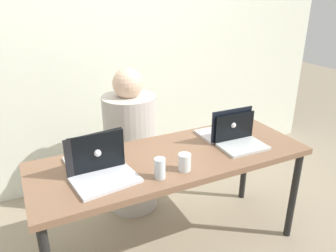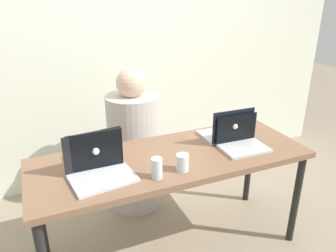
{
  "view_description": "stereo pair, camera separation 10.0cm",
  "coord_description": "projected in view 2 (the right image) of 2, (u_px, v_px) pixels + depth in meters",
  "views": [
    {
      "loc": [
        -0.84,
        -1.64,
        1.7
      ],
      "look_at": [
        0.0,
        0.06,
        0.91
      ],
      "focal_mm": 35.0,
      "sensor_mm": 36.0,
      "label": 1
    },
    {
      "loc": [
        -0.75,
        -1.69,
        1.7
      ],
      "look_at": [
        0.0,
        0.06,
        0.91
      ],
      "focal_mm": 35.0,
      "sensor_mm": 36.0,
      "label": 2
    }
  ],
  "objects": [
    {
      "name": "person_at_center",
      "position": [
        134.0,
        148.0,
        2.64
      ],
      "size": [
        0.44,
        0.44,
        1.18
      ],
      "rotation": [
        0.0,
        0.0,
        3.22
      ],
      "color": "#BAB4AC",
      "rests_on": "ground"
    },
    {
      "name": "laptop_front_right",
      "position": [
        241.0,
        141.0,
        2.17
      ],
      "size": [
        0.31,
        0.24,
        0.21
      ],
      "rotation": [
        0.0,
        0.0,
        -0.03
      ],
      "color": "silver",
      "rests_on": "desk"
    },
    {
      "name": "water_glass_left",
      "position": [
        157.0,
        169.0,
        1.81
      ],
      "size": [
        0.06,
        0.06,
        0.12
      ],
      "color": "silver",
      "rests_on": "desk"
    },
    {
      "name": "laptop_front_left",
      "position": [
        99.0,
        168.0,
        1.83
      ],
      "size": [
        0.37,
        0.3,
        0.24
      ],
      "rotation": [
        0.0,
        0.0,
        0.13
      ],
      "color": "silver",
      "rests_on": "desk"
    },
    {
      "name": "laptop_back_right",
      "position": [
        226.0,
        131.0,
        2.3
      ],
      "size": [
        0.32,
        0.28,
        0.24
      ],
      "rotation": [
        0.0,
        0.0,
        3.12
      ],
      "color": "silver",
      "rests_on": "desk"
    },
    {
      "name": "water_glass_center",
      "position": [
        182.0,
        164.0,
        1.89
      ],
      "size": [
        0.07,
        0.07,
        0.1
      ],
      "color": "white",
      "rests_on": "desk"
    },
    {
      "name": "laptop_back_left",
      "position": [
        93.0,
        156.0,
        1.95
      ],
      "size": [
        0.32,
        0.29,
        0.25
      ],
      "rotation": [
        0.0,
        0.0,
        3.15
      ],
      "color": "silver",
      "rests_on": "desk"
    },
    {
      "name": "ground_plane",
      "position": [
        172.0,
        246.0,
        2.36
      ],
      "size": [
        12.0,
        12.0,
        0.0
      ],
      "primitive_type": "plane",
      "color": "gray"
    },
    {
      "name": "back_wall",
      "position": [
        118.0,
        35.0,
        2.84
      ],
      "size": [
        4.58,
        0.1,
        2.69
      ],
      "primitive_type": "cube",
      "color": "silver",
      "rests_on": "ground"
    },
    {
      "name": "desk",
      "position": [
        172.0,
        165.0,
        2.1
      ],
      "size": [
        1.76,
        0.65,
        0.73
      ],
      "color": "brown",
      "rests_on": "ground"
    }
  ]
}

